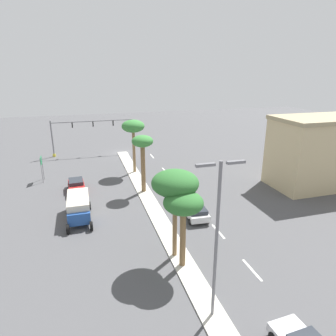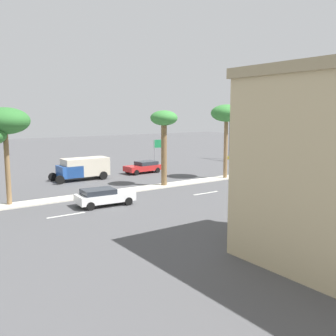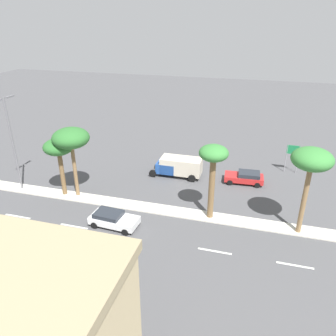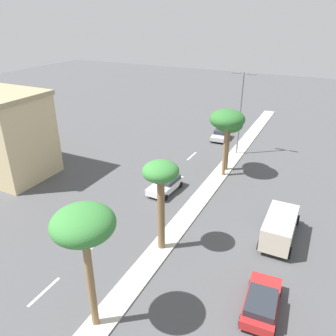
{
  "view_description": "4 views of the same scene",
  "coord_description": "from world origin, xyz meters",
  "views": [
    {
      "loc": [
        7.02,
        55.36,
        15.04
      ],
      "look_at": [
        -3.29,
        20.13,
        2.94
      ],
      "focal_mm": 31.77,
      "sensor_mm": 36.0,
      "label": 1
    },
    {
      "loc": [
        -30.79,
        41.38,
        7.25
      ],
      "look_at": [
        -2.52,
        21.47,
        2.23
      ],
      "focal_mm": 40.9,
      "sensor_mm": 36.0,
      "label": 2
    },
    {
      "loc": [
        -27.12,
        16.72,
        17.71
      ],
      "look_at": [
        3.77,
        25.45,
        2.95
      ],
      "focal_mm": 35.23,
      "sensor_mm": 36.0,
      "label": 3
    },
    {
      "loc": [
        9.89,
        1.36,
        17.04
      ],
      "look_at": [
        -2.65,
        26.71,
        3.67
      ],
      "focal_mm": 35.79,
      "sensor_mm": 36.0,
      "label": 4
    }
  ],
  "objects": [
    {
      "name": "ground_plane",
      "position": [
        0.0,
        24.82,
        0.0
      ],
      "size": [
        160.0,
        160.0,
        0.0
      ],
      "primitive_type": "plane",
      "color": "#4C4C4F"
    },
    {
      "name": "box_truck",
      "position": [
        8.08,
        25.45,
        1.3
      ],
      "size": [
        2.49,
        6.16,
        2.37
      ],
      "color": "#234C99",
      "rests_on": "ground"
    },
    {
      "name": "lane_stripe_right",
      "position": [
        -4.94,
        32.06,
        0.01
      ],
      "size": [
        0.2,
        2.8,
        0.01
      ],
      "primitive_type": "cube",
      "color": "silver",
      "rests_on": "ground"
    },
    {
      "name": "palm_tree_right",
      "position": [
        0.01,
        20.18,
        6.19
      ],
      "size": [
        2.66,
        2.66,
        7.35
      ],
      "color": "brown",
      "rests_on": "median_curb"
    },
    {
      "name": "sedan_white_outboard",
      "position": [
        -3.83,
        28.58,
        0.75
      ],
      "size": [
        2.37,
        4.6,
        1.37
      ],
      "color": "silver",
      "rests_on": "ground"
    },
    {
      "name": "traffic_signal_gantry",
      "position": [
        8.5,
        -0.72,
        4.3
      ],
      "size": [
        14.9,
        0.53,
        6.58
      ],
      "color": "slate",
      "rests_on": "ground"
    },
    {
      "name": "palm_tree_center",
      "position": [
        0.39,
        34.68,
        6.53
      ],
      "size": [
        3.76,
        3.76,
        7.54
      ],
      "color": "olive",
      "rests_on": "median_curb"
    },
    {
      "name": "palm_tree_far",
      "position": [
        -0.26,
        12.13,
        7.0
      ],
      "size": [
        3.39,
        3.39,
        8.01
      ],
      "color": "olive",
      "rests_on": "median_curb"
    },
    {
      "name": "directional_road_sign",
      "position": [
        12.92,
        12.18,
        2.58
      ],
      "size": [
        0.1,
        1.52,
        3.56
      ],
      "color": "gray",
      "rests_on": "ground"
    },
    {
      "name": "lane_stripe_center",
      "position": [
        -4.94,
        18.95,
        0.01
      ],
      "size": [
        0.2,
        2.8,
        0.01
      ],
      "primitive_type": "cube",
      "color": "silver",
      "rests_on": "ground"
    },
    {
      "name": "lane_stripe_inboard",
      "position": [
        -4.94,
        12.64,
        0.01
      ],
      "size": [
        0.2,
        2.8,
        0.01
      ],
      "primitive_type": "cube",
      "color": "silver",
      "rests_on": "ground"
    },
    {
      "name": "lane_stripe_left",
      "position": [
        -4.94,
        4.0,
        0.01
      ],
      "size": [
        0.2,
        2.8,
        0.01
      ],
      "primitive_type": "cube",
      "color": "silver",
      "rests_on": "ground"
    },
    {
      "name": "median_curb",
      "position": [
        0.0,
        31.91,
        0.06
      ],
      "size": [
        1.8,
        63.82,
        0.12
      ],
      "primitive_type": "cube",
      "color": "beige",
      "rests_on": "ground"
    },
    {
      "name": "sedan_red_leading",
      "position": [
        8.38,
        17.43,
        0.76
      ],
      "size": [
        2.31,
        4.52,
        1.41
      ],
      "color": "red",
      "rests_on": "ground"
    }
  ]
}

